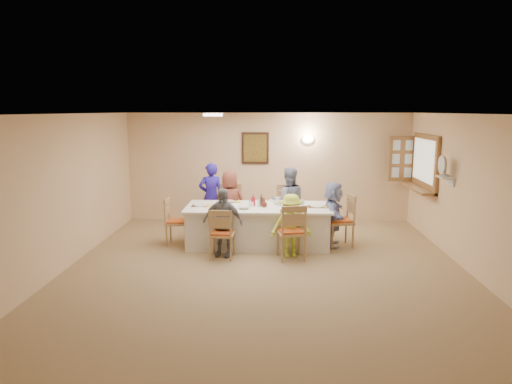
{
  "coord_description": "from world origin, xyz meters",
  "views": [
    {
      "loc": [
        0.12,
        -6.96,
        2.56
      ],
      "look_at": [
        -0.2,
        1.4,
        1.05
      ],
      "focal_mm": 32.0,
      "sensor_mm": 36.0,
      "label": 1
    }
  ],
  "objects_px": {
    "chair_front_right": "(291,231)",
    "diner_back_left": "(230,203)",
    "desk_fan": "(444,169)",
    "dining_table": "(258,226)",
    "chair_front_left": "(222,233)",
    "condiment_ketchup": "(253,200)",
    "serving_hatch": "(425,163)",
    "diner_right_end": "(333,214)",
    "caregiver": "(211,196)",
    "diner_front_left": "(223,222)",
    "diner_front_right": "(291,226)",
    "chair_left_end": "(177,221)",
    "chair_right_end": "(340,220)",
    "chair_back_right": "(288,210)",
    "chair_back_left": "(231,209)",
    "diner_back_right": "(289,202)"
  },
  "relations": [
    {
      "from": "desk_fan",
      "to": "chair_front_left",
      "type": "distance_m",
      "value": 4.03
    },
    {
      "from": "serving_hatch",
      "to": "condiment_ketchup",
      "type": "relative_size",
      "value": 6.71
    },
    {
      "from": "chair_back_left",
      "to": "dining_table",
      "type": "bearing_deg",
      "value": -54.46
    },
    {
      "from": "diner_front_right",
      "to": "desk_fan",
      "type": "bearing_deg",
      "value": -3.62
    },
    {
      "from": "chair_front_left",
      "to": "chair_left_end",
      "type": "height_order",
      "value": "chair_left_end"
    },
    {
      "from": "chair_front_left",
      "to": "condiment_ketchup",
      "type": "distance_m",
      "value": 1.07
    },
    {
      "from": "chair_front_right",
      "to": "diner_front_right",
      "type": "xyz_separation_m",
      "value": [
        0.0,
        0.12,
        0.07
      ]
    },
    {
      "from": "chair_front_right",
      "to": "condiment_ketchup",
      "type": "xyz_separation_m",
      "value": [
        -0.69,
        0.85,
        0.38
      ]
    },
    {
      "from": "diner_back_right",
      "to": "chair_back_left",
      "type": "bearing_deg",
      "value": -9.53
    },
    {
      "from": "desk_fan",
      "to": "caregiver",
      "type": "relative_size",
      "value": 0.21
    },
    {
      "from": "diner_front_left",
      "to": "chair_right_end",
      "type": "bearing_deg",
      "value": 29.21
    },
    {
      "from": "diner_back_left",
      "to": "caregiver",
      "type": "xyz_separation_m",
      "value": [
        -0.45,
        0.47,
        0.05
      ]
    },
    {
      "from": "chair_front_left",
      "to": "diner_back_right",
      "type": "height_order",
      "value": "diner_back_right"
    },
    {
      "from": "chair_front_right",
      "to": "diner_front_left",
      "type": "height_order",
      "value": "diner_front_left"
    },
    {
      "from": "desk_fan",
      "to": "diner_back_left",
      "type": "relative_size",
      "value": 0.22
    },
    {
      "from": "diner_back_left",
      "to": "diner_back_right",
      "type": "distance_m",
      "value": 1.2
    },
    {
      "from": "chair_back_left",
      "to": "diner_back_left",
      "type": "bearing_deg",
      "value": -91.33
    },
    {
      "from": "chair_back_right",
      "to": "condiment_ketchup",
      "type": "relative_size",
      "value": 4.58
    },
    {
      "from": "serving_hatch",
      "to": "diner_back_left",
      "type": "bearing_deg",
      "value": -176.6
    },
    {
      "from": "diner_right_end",
      "to": "caregiver",
      "type": "bearing_deg",
      "value": 72.19
    },
    {
      "from": "desk_fan",
      "to": "chair_front_left",
      "type": "height_order",
      "value": "desk_fan"
    },
    {
      "from": "chair_front_right",
      "to": "chair_right_end",
      "type": "height_order",
      "value": "chair_right_end"
    },
    {
      "from": "chair_front_right",
      "to": "chair_left_end",
      "type": "distance_m",
      "value": 2.29
    },
    {
      "from": "desk_fan",
      "to": "dining_table",
      "type": "distance_m",
      "value": 3.5
    },
    {
      "from": "dining_table",
      "to": "diner_front_right",
      "type": "height_order",
      "value": "diner_front_right"
    },
    {
      "from": "chair_front_left",
      "to": "dining_table",
      "type": "bearing_deg",
      "value": -123.85
    },
    {
      "from": "diner_right_end",
      "to": "desk_fan",
      "type": "bearing_deg",
      "value": -96.09
    },
    {
      "from": "chair_right_end",
      "to": "desk_fan",
      "type": "bearing_deg",
      "value": 65.73
    },
    {
      "from": "chair_right_end",
      "to": "diner_front_right",
      "type": "distance_m",
      "value": 1.17
    },
    {
      "from": "desk_fan",
      "to": "caregiver",
      "type": "xyz_separation_m",
      "value": [
        -4.31,
        1.58,
        -0.82
      ]
    },
    {
      "from": "chair_left_end",
      "to": "diner_front_left",
      "type": "xyz_separation_m",
      "value": [
        0.95,
        -0.68,
        0.16
      ]
    },
    {
      "from": "chair_front_left",
      "to": "chair_front_right",
      "type": "bearing_deg",
      "value": -176.98
    },
    {
      "from": "diner_front_right",
      "to": "chair_left_end",
      "type": "bearing_deg",
      "value": 153.56
    },
    {
      "from": "serving_hatch",
      "to": "diner_right_end",
      "type": "relative_size",
      "value": 1.21
    },
    {
      "from": "diner_front_right",
      "to": "caregiver",
      "type": "xyz_separation_m",
      "value": [
        -1.65,
        1.83,
        0.16
      ]
    },
    {
      "from": "diner_right_end",
      "to": "chair_front_left",
      "type": "bearing_deg",
      "value": 118.76
    },
    {
      "from": "caregiver",
      "to": "chair_back_left",
      "type": "bearing_deg",
      "value": 128.96
    },
    {
      "from": "chair_front_right",
      "to": "diner_back_left",
      "type": "xyz_separation_m",
      "value": [
        -1.2,
        1.48,
        0.18
      ]
    },
    {
      "from": "chair_back_left",
      "to": "diner_front_right",
      "type": "bearing_deg",
      "value": -52.3
    },
    {
      "from": "chair_front_left",
      "to": "chair_back_right",
      "type": "bearing_deg",
      "value": -123.85
    },
    {
      "from": "dining_table",
      "to": "chair_back_left",
      "type": "bearing_deg",
      "value": 126.87
    },
    {
      "from": "chair_front_left",
      "to": "chair_front_right",
      "type": "xyz_separation_m",
      "value": [
        1.2,
        0.0,
        0.05
      ]
    },
    {
      "from": "desk_fan",
      "to": "diner_front_right",
      "type": "distance_m",
      "value": 2.85
    },
    {
      "from": "serving_hatch",
      "to": "chair_right_end",
      "type": "distance_m",
      "value": 2.27
    },
    {
      "from": "desk_fan",
      "to": "chair_left_end",
      "type": "xyz_separation_m",
      "value": [
        -4.81,
        0.43,
        -1.1
      ]
    },
    {
      "from": "condiment_ketchup",
      "to": "caregiver",
      "type": "bearing_deg",
      "value": 130.85
    },
    {
      "from": "chair_front_left",
      "to": "diner_front_left",
      "type": "bearing_deg",
      "value": -86.98
    },
    {
      "from": "caregiver",
      "to": "condiment_ketchup",
      "type": "relative_size",
      "value": 6.5
    },
    {
      "from": "diner_right_end",
      "to": "chair_left_end",
      "type": "bearing_deg",
      "value": 97.15
    },
    {
      "from": "diner_back_right",
      "to": "diner_front_left",
      "type": "bearing_deg",
      "value": 44.76
    }
  ]
}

